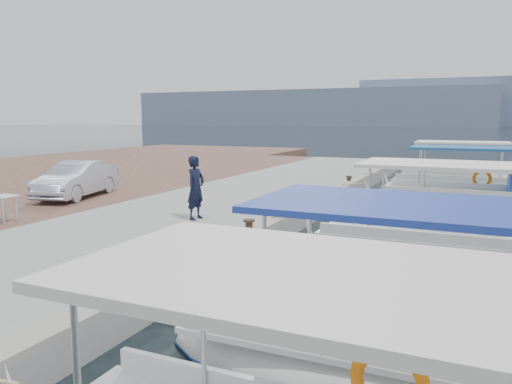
% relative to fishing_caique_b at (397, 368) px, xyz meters
% --- Properties ---
extents(ground, '(400.00, 400.00, 0.00)m').
position_rel_fishing_caique_b_xyz_m(ground, '(-3.81, 3.05, -0.12)').
color(ground, black).
rests_on(ground, ground).
extents(concrete_quay, '(6.00, 40.00, 0.50)m').
position_rel_fishing_caique_b_xyz_m(concrete_quay, '(-6.81, 8.05, 0.13)').
color(concrete_quay, gray).
rests_on(concrete_quay, ground).
extents(quay_curb, '(0.44, 40.00, 0.12)m').
position_rel_fishing_caique_b_xyz_m(quay_curb, '(-4.03, 8.05, 0.44)').
color(quay_curb, gray).
rests_on(quay_curb, concrete_quay).
extents(cobblestone_strip, '(4.00, 40.00, 0.50)m').
position_rel_fishing_caique_b_xyz_m(cobblestone_strip, '(-11.81, 8.05, 0.13)').
color(cobblestone_strip, brown).
rests_on(cobblestone_strip, ground).
extents(fishing_caique_b, '(6.44, 2.34, 2.83)m').
position_rel_fishing_caique_b_xyz_m(fishing_caique_b, '(0.00, 0.00, 0.00)').
color(fishing_caique_b, white).
rests_on(fishing_caique_b, ground).
extents(fishing_caique_c, '(6.62, 2.37, 2.83)m').
position_rel_fishing_caique_b_xyz_m(fishing_caique_c, '(0.09, 5.84, -0.00)').
color(fishing_caique_c, white).
rests_on(fishing_caique_c, ground).
extents(fishing_caique_d, '(7.72, 2.44, 2.83)m').
position_rel_fishing_caique_b_xyz_m(fishing_caique_d, '(0.75, 13.04, 0.06)').
color(fishing_caique_d, white).
rests_on(fishing_caique_d, ground).
extents(fishing_caique_e, '(6.33, 2.20, 2.83)m').
position_rel_fishing_caique_b_xyz_m(fishing_caique_e, '(-0.06, 17.28, 0.00)').
color(fishing_caique_e, white).
rests_on(fishing_caique_e, ground).
extents(mooring_bollards, '(0.28, 20.28, 0.33)m').
position_rel_fishing_caique_b_xyz_m(mooring_bollards, '(-4.16, 4.55, 0.57)').
color(mooring_bollards, black).
rests_on(mooring_bollards, concrete_quay).
extents(fisherman, '(0.47, 0.67, 1.73)m').
position_rel_fishing_caique_b_xyz_m(fisherman, '(-6.17, 5.46, 1.24)').
color(fisherman, black).
rests_on(fisherman, concrete_quay).
extents(parked_car, '(2.14, 3.96, 1.24)m').
position_rel_fishing_caique_b_xyz_m(parked_car, '(-11.93, 7.07, 0.99)').
color(parked_car, silver).
rests_on(parked_car, cobblestone_strip).
extents(folding_table, '(0.55, 0.55, 0.73)m').
position_rel_fishing_caique_b_xyz_m(folding_table, '(-10.48, 2.96, 0.90)').
color(folding_table, silver).
rests_on(folding_table, cobblestone_strip).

